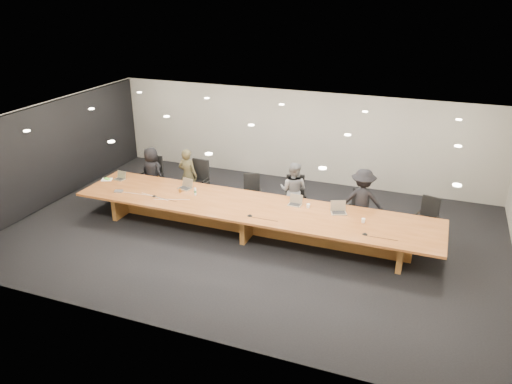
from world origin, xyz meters
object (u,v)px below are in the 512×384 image
person_a (152,172)px  laptop_e (339,208)px  laptop_b (185,184)px  mic_right (365,234)px  mic_left (154,196)px  chair_right (357,210)px  paper_cup_near (308,206)px  av_box (119,191)px  mic_center (250,215)px  chair_far_left (152,176)px  chair_left (197,181)px  person_d (362,201)px  paper_cup_far (363,221)px  laptop_a (119,176)px  chair_far_right (426,218)px  amber_mug (180,191)px  chair_mid_right (295,197)px  chair_mid_left (251,193)px  person_b (188,176)px  laptop_d (295,200)px  conference_table (252,215)px  person_c (293,190)px  water_bottle (195,192)px

person_a → laptop_e: 5.64m
laptop_b → mic_right: laptop_b is taller
laptop_e → mic_left: 4.63m
person_a → chair_right: bearing=-167.9°
person_a → paper_cup_near: 4.88m
av_box → mic_center: bearing=-22.9°
chair_far_left → chair_left: chair_left is taller
person_d → paper_cup_far: bearing=96.0°
paper_cup_far → laptop_a: bearing=177.7°
chair_far_right → amber_mug: bearing=-153.1°
person_d → paper_cup_near: 1.38m
chair_mid_right → amber_mug: (-2.76, -1.14, 0.23)m
person_d → laptop_a: person_d is taller
mic_right → laptop_b: bearing=169.6°
chair_mid_left → chair_far_right: bearing=-17.6°
person_b → laptop_d: (3.36, -0.80, 0.10)m
laptop_b → person_d: bearing=22.4°
chair_far_left → chair_mid_right: (4.30, 0.04, -0.02)m
conference_table → person_c: bearing=62.2°
chair_far_left → chair_mid_left: bearing=-1.1°
person_a → paper_cup_near: bearing=-176.9°
chair_left → laptop_e: size_ratio=3.37×
person_d → water_bottle: bearing=8.7°
laptop_b → mic_left: 0.88m
mic_right → mic_left: bearing=178.2°
person_a → person_b: bearing=-164.7°
mic_left → laptop_b: bearing=56.5°
water_bottle → laptop_d: bearing=6.8°
chair_left → mic_center: bearing=-34.5°
person_a → laptop_d: (4.47, -0.74, 0.13)m
chair_mid_left → mic_left: 2.59m
conference_table → laptop_a: laptop_a is taller
amber_mug → person_d: bearing=12.3°
chair_far_right → mic_center: (-3.84, -1.83, 0.24)m
mic_left → mic_right: (5.34, -0.17, 0.00)m
mic_center → chair_far_left: bearing=154.7°
laptop_a → laptop_d: laptop_d is taller
mic_center → person_a: bearing=155.3°
chair_far_left → paper_cup_far: chair_far_left is taller
person_d → laptop_d: 1.67m
laptop_b → amber_mug: bearing=-77.9°
person_d → water_bottle: 4.19m
chair_mid_right → mic_center: chair_mid_right is taller
chair_mid_right → mic_center: (-0.55, -1.82, 0.20)m
av_box → mic_center: size_ratio=1.64×
laptop_d → chair_far_left: bearing=171.0°
conference_table → mic_left: bearing=-172.4°
chair_mid_right → av_box: 4.59m
person_a → person_c: (4.18, 0.12, 0.02)m
amber_mug → paper_cup_far: 4.73m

